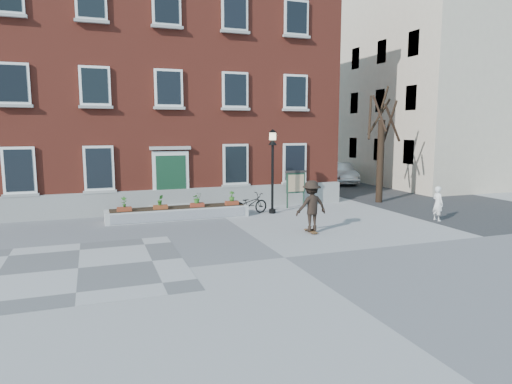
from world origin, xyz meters
name	(u,v)px	position (x,y,z in m)	size (l,w,h in m)	color
ground	(285,258)	(0.00, 0.00, 0.00)	(100.00, 100.00, 0.00)	gray
checker_patch	(78,268)	(-6.00, 1.00, 0.01)	(6.00, 6.00, 0.01)	#545457
bicycle	(250,204)	(1.33, 7.14, 0.49)	(0.65, 1.86, 0.98)	black
parked_car	(340,173)	(11.34, 16.14, 0.74)	(1.58, 4.52, 1.49)	silver
bystander	(438,204)	(8.47, 2.97, 0.75)	(0.55, 0.36, 1.50)	white
brick_building	(154,86)	(-2.00, 13.98, 6.30)	(18.40, 10.85, 12.60)	maroon
planter_assembly	(179,212)	(-1.99, 7.18, 0.31)	(6.20, 1.12, 1.15)	silver
bare_tree	(381,150)	(9.01, 8.01, 2.79)	(1.83, 1.83, 6.16)	black
side_street	(390,91)	(17.99, 19.78, 7.02)	(15.20, 36.00, 14.50)	#333335
lamp_post	(273,159)	(2.40, 7.01, 2.54)	(0.40, 0.40, 3.93)	black
notice_board	(296,183)	(4.07, 8.02, 1.26)	(1.10, 0.16, 1.87)	black
skateboarder	(311,206)	(2.30, 2.78, 1.04)	(1.29, 0.78, 2.02)	brown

